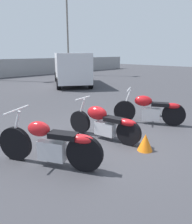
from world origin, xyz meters
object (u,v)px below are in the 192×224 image
object	(u,v)px
motorcycle_slot_0	(51,144)
parked_van	(71,67)
traffic_cone_far	(145,142)
motorcycle_slot_2	(150,109)
light_pole_right	(67,19)
motorcycle_slot_1	(104,122)

from	to	relation	value
motorcycle_slot_0	parked_van	size ratio (longest dim) A/B	0.37
motorcycle_slot_0	parked_van	xyz separation A→B (m)	(7.22, 8.06, 0.70)
traffic_cone_far	motorcycle_slot_2	bearing A→B (deg)	28.08
light_pole_right	traffic_cone_far	distance (m)	17.83
parked_van	traffic_cone_far	world-z (taller)	parked_van
motorcycle_slot_0	traffic_cone_far	bearing A→B (deg)	-53.75
motorcycle_slot_0	motorcycle_slot_2	distance (m)	3.47
motorcycle_slot_2	motorcycle_slot_0	bearing A→B (deg)	151.51
motorcycle_slot_0	motorcycle_slot_1	bearing A→B (deg)	-20.38
light_pole_right	motorcycle_slot_2	bearing A→B (deg)	-120.36
motorcycle_slot_0	parked_van	world-z (taller)	parked_van
parked_van	motorcycle_slot_2	bearing A→B (deg)	-80.55
traffic_cone_far	light_pole_right	bearing A→B (deg)	56.28
motorcycle_slot_0	motorcycle_slot_1	distance (m)	1.66
light_pole_right	motorcycle_slot_0	size ratio (longest dim) A/B	4.44
motorcycle_slot_2	parked_van	size ratio (longest dim) A/B	0.35
light_pole_right	motorcycle_slot_1	xyz separation A→B (m)	(-9.66, -13.20, -4.56)
light_pole_right	motorcycle_slot_1	size ratio (longest dim) A/B	4.32
motorcycle_slot_1	parked_van	size ratio (longest dim) A/B	0.38
motorcycle_slot_2	parked_van	distance (m)	8.92
light_pole_right	traffic_cone_far	xyz separation A→B (m)	(-9.54, -14.29, -4.79)
motorcycle_slot_1	motorcycle_slot_0	bearing A→B (deg)	176.68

